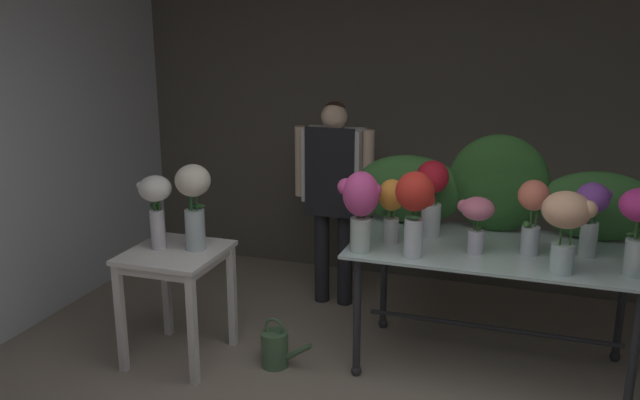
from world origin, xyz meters
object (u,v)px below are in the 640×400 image
Objects in this scene: vase_white_roses_tall at (156,202)px; vase_violet_anemones at (591,211)px; side_table_white at (176,267)px; vase_coral_roses at (532,211)px; display_table_glass at (495,267)px; watering_can at (275,348)px; vase_sunset_stock at (392,205)px; vase_magenta_snapdragons at (640,222)px; vase_rosy_peonies at (476,217)px; vase_scarlet_carnations at (415,204)px; vase_peach_tulips at (566,220)px; vase_cream_lisianthus_tall at (193,200)px; florist at (334,181)px; vase_crimson_freesia at (432,193)px; vase_fuchsia_ranunculus at (361,203)px.

vase_violet_anemones is at bearing 11.32° from vase_white_roses_tall.
vase_coral_roses is at bearing 11.68° from side_table_white.
display_table_glass reaches higher than watering_can.
vase_white_roses_tall is (-2.64, -0.53, -0.04)m from vase_violet_anemones.
vase_sunset_stock is at bearing 17.04° from side_table_white.
vase_sunset_stock is 0.89× the size of vase_coral_roses.
display_table_glass reaches higher than side_table_white.
display_table_glass is 0.92m from vase_magenta_snapdragons.
watering_can is at bearing 8.13° from side_table_white.
vase_rosy_peonies is at bearing 174.20° from vase_magenta_snapdragons.
vase_violet_anemones is at bearing 19.23° from vase_scarlet_carnations.
vase_rosy_peonies is at bearing 159.83° from vase_peach_tulips.
vase_coral_roses is (2.19, 0.45, 0.46)m from side_table_white.
vase_cream_lisianthus_tall is at bearing -175.37° from vase_magenta_snapdragons.
vase_magenta_snapdragons is 0.35m from vase_violet_anemones.
vase_rosy_peonies is 0.53m from vase_sunset_stock.
display_table_glass is at bearing 138.38° from vase_peach_tulips.
vase_scarlet_carnations is (0.82, -1.03, 0.16)m from florist.
vase_sunset_stock is at bearing 15.87° from vase_cream_lisianthus_tall.
vase_cream_lisianthus_tall is 1.12m from watering_can.
vase_scarlet_carnations is (0.19, -0.23, 0.08)m from vase_sunset_stock.
display_table_glass is at bearing 35.86° from vase_scarlet_carnations.
vase_scarlet_carnations reaches higher than watering_can.
vase_white_roses_tall is 1.39× the size of watering_can.
vase_crimson_freesia is at bearing 30.55° from watering_can.
vase_cream_lisianthus_tall is at bearing -158.66° from vase_crimson_freesia.
vase_peach_tulips is (2.37, 0.18, 0.50)m from side_table_white.
vase_coral_roses is at bearing 162.85° from vase_magenta_snapdragons.
vase_violet_anemones is 1.30× the size of watering_can.
florist is at bearing 148.47° from vase_peach_tulips.
vase_cream_lisianthus_tall is at bearing -176.97° from vase_peach_tulips.
display_table_glass is 1.52m from watering_can.
vase_fuchsia_ranunculus is 1.18m from vase_peach_tulips.
side_table_white is 2.43m from vase_peach_tulips.
vase_scarlet_carnations reaches higher than display_table_glass.
vase_white_roses_tall is 0.25m from vase_cream_lisianthus_tall.
florist is at bearing 59.84° from side_table_white.
vase_crimson_freesia is 0.45m from vase_scarlet_carnations.
watering_can is at bearing -166.83° from vase_coral_roses.
side_table_white is 1.53× the size of vase_magenta_snapdragons.
vase_violet_anemones is 0.96× the size of vase_peach_tulips.
vase_white_roses_tall is at bearing -173.14° from watering_can.
vase_sunset_stock is at bearing 24.82° from watering_can.
vase_rosy_peonies is at bearing 28.39° from vase_scarlet_carnations.
vase_scarlet_carnations reaches higher than vase_cream_lisianthus_tall.
vase_sunset_stock is at bearing 129.07° from vase_scarlet_carnations.
watering_can is at bearing -174.22° from vase_scarlet_carnations.
vase_peach_tulips reaches higher than vase_sunset_stock.
vase_scarlet_carnations is at bearing -51.20° from florist.
vase_rosy_peonies is (1.17, -0.84, 0.06)m from florist.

